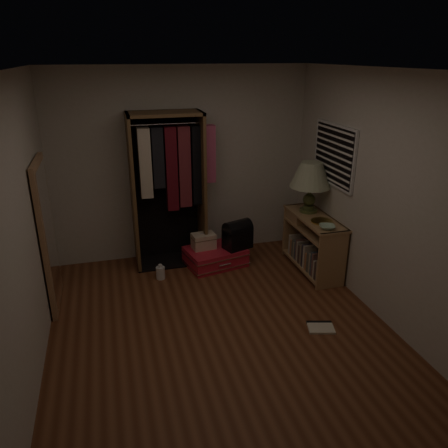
{
  "coord_description": "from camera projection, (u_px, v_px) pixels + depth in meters",
  "views": [
    {
      "loc": [
        -1.0,
        -3.78,
        2.73
      ],
      "look_at": [
        0.3,
        0.95,
        0.8
      ],
      "focal_mm": 35.0,
      "sensor_mm": 36.0,
      "label": 1
    }
  ],
  "objects": [
    {
      "name": "open_wardrobe",
      "position": [
        172.0,
        176.0,
        5.73
      ],
      "size": [
        1.11,
        0.5,
        2.05
      ],
      "color": "brown",
      "rests_on": "ground"
    },
    {
      "name": "room_walls",
      "position": [
        227.0,
        191.0,
        4.15
      ],
      "size": [
        3.52,
        4.02,
        2.6
      ],
      "color": "beige",
      "rests_on": "ground"
    },
    {
      "name": "ground",
      "position": [
        221.0,
        328.0,
        4.64
      ],
      "size": [
        4.0,
        4.0,
        0.0
      ],
      "primitive_type": "plane",
      "color": "#5A2E19",
      "rests_on": "ground"
    },
    {
      "name": "white_jug",
      "position": [
        160.0,
        273.0,
        5.63
      ],
      "size": [
        0.13,
        0.13,
        0.2
      ],
      "rotation": [
        0.0,
        0.0,
        0.11
      ],
      "color": "silver",
      "rests_on": "ground"
    },
    {
      "name": "floor_mirror",
      "position": [
        48.0,
        236.0,
        4.81
      ],
      "size": [
        0.06,
        0.8,
        1.7
      ],
      "color": "#A1734E",
      "rests_on": "ground"
    },
    {
      "name": "floor_book",
      "position": [
        320.0,
        327.0,
        4.64
      ],
      "size": [
        0.32,
        0.28,
        0.03
      ],
      "rotation": [
        0.0,
        0.0,
        -0.27
      ],
      "color": "beige",
      "rests_on": "ground"
    },
    {
      "name": "black_bag",
      "position": [
        238.0,
        234.0,
        5.9
      ],
      "size": [
        0.42,
        0.34,
        0.4
      ],
      "rotation": [
        0.0,
        0.0,
        0.33
      ],
      "color": "black",
      "rests_on": "pink_suitcase"
    },
    {
      "name": "console_bookshelf",
      "position": [
        312.0,
        241.0,
        5.8
      ],
      "size": [
        0.42,
        1.12,
        0.75
      ],
      "color": "#9F764D",
      "rests_on": "ground"
    },
    {
      "name": "pink_suitcase",
      "position": [
        215.0,
        256.0,
        6.0
      ],
      "size": [
        0.89,
        0.72,
        0.24
      ],
      "rotation": [
        0.0,
        0.0,
        0.21
      ],
      "color": "red",
      "rests_on": "ground"
    },
    {
      "name": "train_case",
      "position": [
        204.0,
        241.0,
        5.93
      ],
      "size": [
        0.33,
        0.25,
        0.22
      ],
      "rotation": [
        0.0,
        0.0,
        0.12
      ],
      "color": "#C9B399",
      "rests_on": "pink_suitcase"
    },
    {
      "name": "table_lamp",
      "position": [
        311.0,
        176.0,
        5.65
      ],
      "size": [
        0.65,
        0.65,
        0.67
      ],
      "rotation": [
        0.0,
        0.0,
        0.24
      ],
      "color": "#414B24",
      "rests_on": "console_bookshelf"
    },
    {
      "name": "brass_tray",
      "position": [
        322.0,
        221.0,
        5.47
      ],
      "size": [
        0.35,
        0.35,
        0.02
      ],
      "rotation": [
        0.0,
        0.0,
        0.34
      ],
      "color": "#B19244",
      "rests_on": "console_bookshelf"
    },
    {
      "name": "ceramic_bowl",
      "position": [
        327.0,
        227.0,
        5.25
      ],
      "size": [
        0.24,
        0.24,
        0.05
      ],
      "primitive_type": "imported",
      "rotation": [
        0.0,
        0.0,
        -0.32
      ],
      "color": "#9BBA9F",
      "rests_on": "console_bookshelf"
    }
  ]
}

